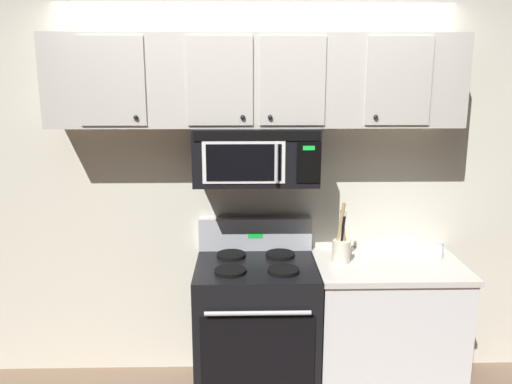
{
  "coord_description": "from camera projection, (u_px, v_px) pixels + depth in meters",
  "views": [
    {
      "loc": [
        -0.08,
        -2.67,
        2.07
      ],
      "look_at": [
        0.0,
        0.49,
        1.35
      ],
      "focal_mm": 36.6,
      "sensor_mm": 36.0,
      "label": 1
    }
  ],
  "objects": [
    {
      "name": "utensil_crock_cream",
      "position": [
        341.0,
        247.0,
        3.29
      ],
      "size": [
        0.11,
        0.11,
        0.39
      ],
      "color": "beige",
      "rests_on": "counter_segment"
    },
    {
      "name": "counter_segment",
      "position": [
        385.0,
        328.0,
        3.4
      ],
      "size": [
        0.93,
        0.65,
        0.9
      ],
      "color": "silver",
      "rests_on": "ground_plane"
    },
    {
      "name": "over_range_microwave",
      "position": [
        256.0,
        155.0,
        3.24
      ],
      "size": [
        0.76,
        0.43,
        0.35
      ],
      "color": "black"
    },
    {
      "name": "back_wall",
      "position": [
        255.0,
        182.0,
        3.53
      ],
      "size": [
        5.2,
        0.1,
        2.7
      ],
      "primitive_type": "cube",
      "color": "silver",
      "rests_on": "ground_plane"
    },
    {
      "name": "salt_shaker",
      "position": [
        440.0,
        251.0,
        3.34
      ],
      "size": [
        0.05,
        0.05,
        0.11
      ],
      "color": "white",
      "rests_on": "counter_segment"
    },
    {
      "name": "upper_cabinets",
      "position": [
        256.0,
        81.0,
        3.17
      ],
      "size": [
        2.5,
        0.36,
        0.55
      ],
      "color": "#BCB7AD"
    },
    {
      "name": "stove_range",
      "position": [
        256.0,
        327.0,
        3.37
      ],
      "size": [
        0.76,
        0.69,
        1.12
      ],
      "color": "black",
      "rests_on": "ground_plane"
    }
  ]
}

